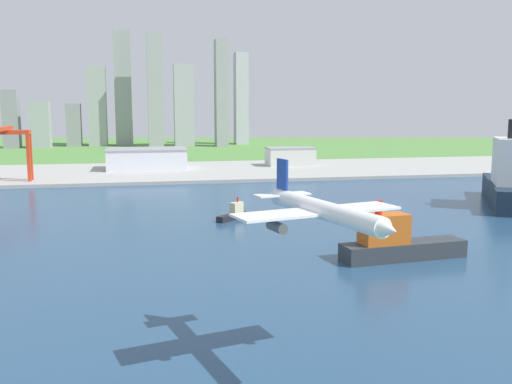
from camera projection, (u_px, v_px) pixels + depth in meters
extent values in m
plane|color=#52863F|center=(205.00, 216.00, 285.54)|extent=(2400.00, 2400.00, 0.00)
cube|color=navy|center=(222.00, 244.00, 227.34)|extent=(840.00, 360.00, 0.15)
cube|color=#A1A19D|center=(179.00, 172.00, 469.63)|extent=(840.00, 140.00, 2.50)
cylinder|color=white|center=(323.00, 210.00, 116.09)|extent=(13.07, 38.16, 3.83)
cone|color=white|center=(389.00, 230.00, 97.58)|extent=(4.56, 4.98, 3.64)
cube|color=white|center=(318.00, 211.00, 117.89)|extent=(36.50, 16.85, 0.50)
cube|color=#193899|center=(282.00, 179.00, 130.90)|extent=(1.61, 4.59, 9.20)
cube|color=white|center=(282.00, 195.00, 131.41)|extent=(13.43, 7.21, 0.36)
cylinder|color=#4C4F54|center=(361.00, 219.00, 121.40)|extent=(3.36, 5.73, 2.11)
cylinder|color=#4C4F54|center=(277.00, 227.00, 112.94)|extent=(3.36, 5.73, 2.11)
cube|color=#2D3338|center=(403.00, 250.00, 205.31)|extent=(46.57, 15.03, 6.12)
cube|color=#BF5919|center=(384.00, 229.00, 201.73)|extent=(17.28, 10.31, 10.37)
cylinder|color=red|center=(379.00, 207.00, 199.94)|extent=(2.46, 2.46, 4.89)
cube|color=#192838|center=(505.00, 193.00, 320.24)|extent=(54.82, 82.58, 12.41)
cube|color=silver|center=(509.00, 161.00, 308.07)|extent=(26.88, 33.55, 24.33)
cylinder|color=black|center=(512.00, 129.00, 301.56)|extent=(4.05, 4.05, 9.93)
cube|color=black|center=(232.00, 217.00, 275.93)|extent=(16.48, 15.78, 2.81)
cube|color=beige|center=(237.00, 208.00, 278.29)|extent=(7.22, 7.06, 5.15)
cylinder|color=red|center=(238.00, 200.00, 278.51)|extent=(0.95, 0.95, 2.24)
cube|color=red|center=(29.00, 158.00, 396.63)|extent=(2.20, 2.20, 32.12)
cube|color=red|center=(31.00, 157.00, 404.39)|extent=(2.20, 2.20, 32.12)
cube|color=red|center=(8.00, 132.00, 395.43)|extent=(28.33, 10.00, 2.80)
cube|color=red|center=(4.00, 129.00, 384.42)|extent=(2.60, 43.76, 2.60)
cube|color=silver|center=(147.00, 159.00, 477.64)|extent=(63.24, 41.41, 15.59)
cube|color=gray|center=(146.00, 149.00, 476.41)|extent=(64.50, 42.24, 1.20)
cube|color=silver|center=(290.00, 157.00, 506.68)|extent=(40.21, 24.19, 14.38)
cube|color=gray|center=(290.00, 148.00, 505.55)|extent=(41.02, 24.68, 1.20)
cube|color=gray|center=(11.00, 119.00, 749.51)|extent=(19.43, 19.91, 74.32)
cube|color=#9EA2A6|center=(40.00, 125.00, 750.65)|extent=(24.52, 20.56, 59.81)
cube|color=gray|center=(74.00, 125.00, 785.42)|extent=(18.54, 24.33, 56.92)
cube|color=#9FA3A3|center=(97.00, 107.00, 790.03)|extent=(24.21, 24.24, 105.99)
cube|color=#97999F|center=(123.00, 89.00, 793.48)|extent=(22.87, 16.43, 154.22)
cube|color=#9B9CA2|center=(155.00, 91.00, 761.08)|extent=(19.37, 18.92, 147.26)
cube|color=#A9A8B2|center=(184.00, 105.00, 782.29)|extent=(25.74, 22.27, 108.86)
cube|color=#99989F|center=(221.00, 93.00, 777.34)|extent=(15.92, 24.63, 140.59)
cube|color=#B6B4C2|center=(241.00, 99.00, 821.73)|extent=(17.80, 23.76, 127.50)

